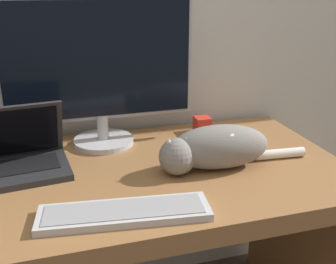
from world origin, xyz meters
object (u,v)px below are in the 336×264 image
external_keyboard (125,213)px  cat (214,147)px  laptop (13,159)px  monitor (99,70)px

external_keyboard → cat: 0.38m
laptop → cat: size_ratio=0.68×
monitor → laptop: 0.40m
monitor → laptop: monitor is taller
external_keyboard → laptop: bearing=136.9°
monitor → external_keyboard: (-0.01, -0.49, -0.26)m
external_keyboard → cat: size_ratio=0.87×
external_keyboard → cat: cat is taller
laptop → external_keyboard: bearing=-56.5°
monitor → external_keyboard: monitor is taller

